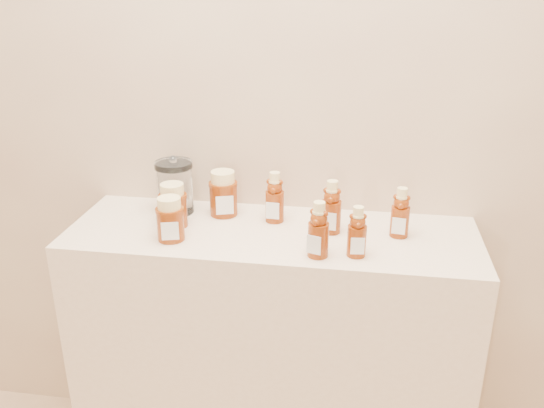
% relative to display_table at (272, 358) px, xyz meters
% --- Properties ---
extents(wall_back, '(3.50, 0.02, 2.70)m').
position_rel_display_table_xyz_m(wall_back, '(0.00, 0.20, 0.90)').
color(wall_back, tan).
rests_on(wall_back, ground).
extents(display_table, '(1.20, 0.40, 0.90)m').
position_rel_display_table_xyz_m(display_table, '(0.00, 0.00, 0.00)').
color(display_table, beige).
rests_on(display_table, ground).
extents(bear_bottle_back_left, '(0.06, 0.06, 0.18)m').
position_rel_display_table_xyz_m(bear_bottle_back_left, '(-0.00, 0.08, 0.54)').
color(bear_bottle_back_left, '#6B2308').
rests_on(bear_bottle_back_left, display_table).
extents(bear_bottle_back_mid, '(0.07, 0.07, 0.18)m').
position_rel_display_table_xyz_m(bear_bottle_back_mid, '(0.17, 0.03, 0.54)').
color(bear_bottle_back_mid, '#6B2308').
rests_on(bear_bottle_back_mid, display_table).
extents(bear_bottle_back_right, '(0.06, 0.06, 0.17)m').
position_rel_display_table_xyz_m(bear_bottle_back_right, '(0.37, 0.03, 0.53)').
color(bear_bottle_back_right, '#6B2308').
rests_on(bear_bottle_back_right, display_table).
extents(bear_bottle_front_left, '(0.08, 0.08, 0.18)m').
position_rel_display_table_xyz_m(bear_bottle_front_left, '(0.15, -0.13, 0.54)').
color(bear_bottle_front_left, '#6B2308').
rests_on(bear_bottle_front_left, display_table).
extents(bear_bottle_front_right, '(0.06, 0.06, 0.16)m').
position_rel_display_table_xyz_m(bear_bottle_front_right, '(0.25, -0.11, 0.53)').
color(bear_bottle_front_right, '#6B2308').
rests_on(bear_bottle_front_right, display_table).
extents(honey_jar_left, '(0.10, 0.10, 0.13)m').
position_rel_display_table_xyz_m(honey_jar_left, '(-0.29, -0.00, 0.52)').
color(honey_jar_left, '#6B2308').
rests_on(honey_jar_left, display_table).
extents(honey_jar_back, '(0.11, 0.11, 0.14)m').
position_rel_display_table_xyz_m(honey_jar_back, '(-0.17, 0.10, 0.52)').
color(honey_jar_back, '#6B2308').
rests_on(honey_jar_back, display_table).
extents(honey_jar_front, '(0.10, 0.10, 0.13)m').
position_rel_display_table_xyz_m(honey_jar_front, '(-0.27, -0.09, 0.51)').
color(honey_jar_front, '#6B2308').
rests_on(honey_jar_front, display_table).
extents(glass_canister, '(0.14, 0.14, 0.18)m').
position_rel_display_table_xyz_m(glass_canister, '(-0.32, 0.10, 0.54)').
color(glass_canister, white).
rests_on(glass_canister, display_table).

